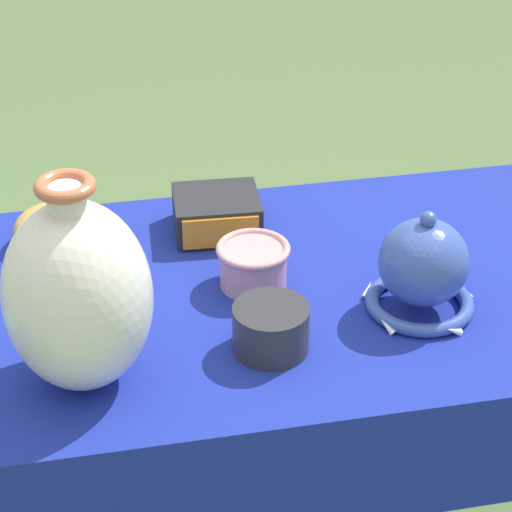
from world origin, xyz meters
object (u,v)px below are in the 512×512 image
at_px(vase_dome_bell, 423,270).
at_px(pot_squat_charcoal, 271,328).
at_px(vase_tall_bulbous, 78,295).
at_px(mosaic_tile_box, 217,214).
at_px(cup_wide_rose, 253,264).
at_px(bowl_shallow_ochre, 57,227).

height_order(vase_dome_bell, pot_squat_charcoal, vase_dome_bell).
relative_size(vase_tall_bulbous, pot_squat_charcoal, 2.81).
bearing_deg(mosaic_tile_box, pot_squat_charcoal, -82.99).
bearing_deg(pot_squat_charcoal, cup_wide_rose, 87.58).
bearing_deg(vase_tall_bulbous, cup_wide_rose, 34.09).
height_order(pot_squat_charcoal, cup_wide_rose, cup_wide_rose).
bearing_deg(pot_squat_charcoal, mosaic_tile_box, 93.71).
distance_m(cup_wide_rose, bowl_shallow_ochre, 0.36).
distance_m(vase_tall_bulbous, bowl_shallow_ochre, 0.40).
height_order(mosaic_tile_box, cup_wide_rose, cup_wide_rose).
bearing_deg(cup_wide_rose, vase_tall_bulbous, -145.91).
height_order(vase_dome_bell, cup_wide_rose, vase_dome_bell).
bearing_deg(bowl_shallow_ochre, pot_squat_charcoal, -49.96).
bearing_deg(bowl_shallow_ochre, mosaic_tile_box, -1.22).
distance_m(vase_dome_bell, cup_wide_rose, 0.27).
height_order(vase_tall_bulbous, mosaic_tile_box, vase_tall_bulbous).
xyz_separation_m(vase_tall_bulbous, vase_dome_bell, (0.53, 0.07, -0.07)).
height_order(vase_tall_bulbous, vase_dome_bell, vase_tall_bulbous).
bearing_deg(vase_tall_bulbous, mosaic_tile_box, 55.98).
distance_m(vase_dome_bell, bowl_shallow_ochre, 0.64).
relative_size(vase_tall_bulbous, cup_wide_rose, 2.67).
xyz_separation_m(vase_tall_bulbous, mosaic_tile_box, (0.25, 0.37, -0.11)).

